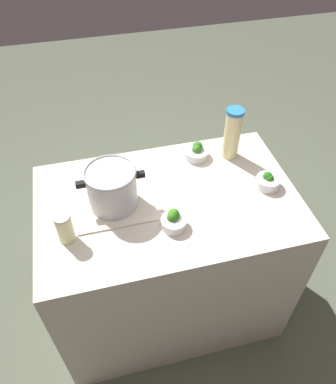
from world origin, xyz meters
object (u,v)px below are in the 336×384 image
at_px(lemonade_pitcher, 232,134).
at_px(broccoli_bowl_front, 196,152).
at_px(broccoli_bowl_center, 268,181).
at_px(cooking_pot, 112,187).
at_px(broccoli_bowl_back, 174,220).
at_px(mason_jar, 65,227).

height_order(lemonade_pitcher, broccoli_bowl_front, lemonade_pitcher).
height_order(broccoli_bowl_front, broccoli_bowl_center, broccoli_bowl_front).
bearing_deg(broccoli_bowl_front, broccoli_bowl_center, -47.60).
relative_size(cooking_pot, broccoli_bowl_center, 2.61).
bearing_deg(lemonade_pitcher, broccoli_bowl_front, 169.55).
height_order(broccoli_bowl_front, broccoli_bowl_back, same).
bearing_deg(mason_jar, cooking_pot, 34.01).
relative_size(lemonade_pitcher, mason_jar, 1.90).
bearing_deg(broccoli_bowl_center, mason_jar, -174.66).
bearing_deg(broccoli_bowl_center, cooking_pot, 175.33).
distance_m(broccoli_bowl_front, broccoli_bowl_center, 0.38).
bearing_deg(broccoli_bowl_back, broccoli_bowl_front, 61.09).
xyz_separation_m(lemonade_pitcher, mason_jar, (-0.83, -0.34, -0.06)).
distance_m(broccoli_bowl_front, broccoli_bowl_back, 0.46).
bearing_deg(mason_jar, broccoli_bowl_front, 29.09).
distance_m(lemonade_pitcher, broccoli_bowl_center, 0.29).
bearing_deg(cooking_pot, broccoli_bowl_front, 26.57).
height_order(cooking_pot, broccoli_bowl_center, cooking_pot).
bearing_deg(lemonade_pitcher, mason_jar, -157.80).
bearing_deg(broccoli_bowl_center, lemonade_pitcher, 110.13).
distance_m(lemonade_pitcher, broccoli_bowl_front, 0.20).
bearing_deg(cooking_pot, mason_jar, -145.99).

